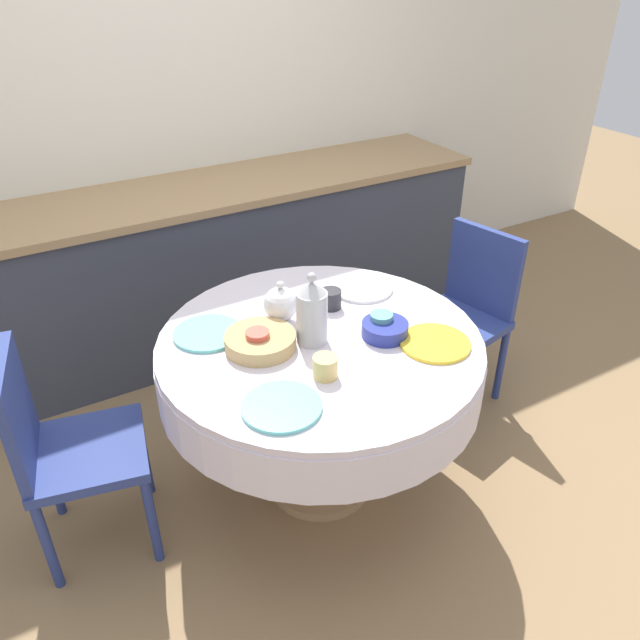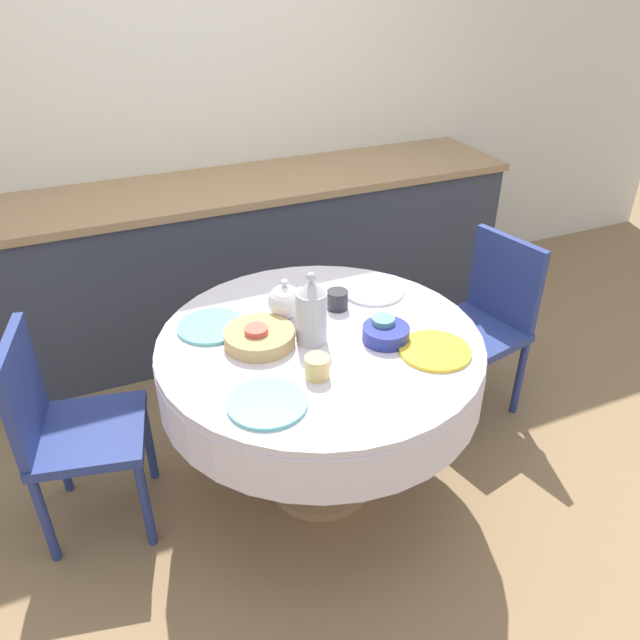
{
  "view_description": "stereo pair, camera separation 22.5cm",
  "coord_description": "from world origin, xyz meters",
  "px_view_note": "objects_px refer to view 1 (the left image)",
  "views": [
    {
      "loc": [
        -0.97,
        -1.66,
        1.99
      ],
      "look_at": [
        0.0,
        0.0,
        0.81
      ],
      "focal_mm": 35.0,
      "sensor_mm": 36.0,
      "label": 1
    },
    {
      "loc": [
        -0.77,
        -1.76,
        1.99
      ],
      "look_at": [
        0.0,
        0.0,
        0.81
      ],
      "focal_mm": 35.0,
      "sensor_mm": 36.0,
      "label": 2
    }
  ],
  "objects_px": {
    "chair_left": "(466,309)",
    "chair_right": "(63,445)",
    "coffee_carafe": "(311,312)",
    "teapot": "(281,304)"
  },
  "relations": [
    {
      "from": "chair_left",
      "to": "chair_right",
      "type": "distance_m",
      "value": 1.85
    },
    {
      "from": "coffee_carafe",
      "to": "teapot",
      "type": "distance_m",
      "value": 0.18
    },
    {
      "from": "chair_left",
      "to": "coffee_carafe",
      "type": "distance_m",
      "value": 1.04
    },
    {
      "from": "chair_left",
      "to": "chair_right",
      "type": "height_order",
      "value": "same"
    },
    {
      "from": "chair_right",
      "to": "coffee_carafe",
      "type": "relative_size",
      "value": 3.08
    },
    {
      "from": "chair_right",
      "to": "teapot",
      "type": "height_order",
      "value": "teapot"
    },
    {
      "from": "chair_right",
      "to": "chair_left",
      "type": "bearing_deg",
      "value": 102.1
    },
    {
      "from": "chair_left",
      "to": "teapot",
      "type": "bearing_deg",
      "value": 79.06
    },
    {
      "from": "chair_right",
      "to": "teapot",
      "type": "xyz_separation_m",
      "value": [
        0.86,
        -0.02,
        0.33
      ]
    },
    {
      "from": "chair_left",
      "to": "chair_right",
      "type": "relative_size",
      "value": 1.0
    }
  ]
}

